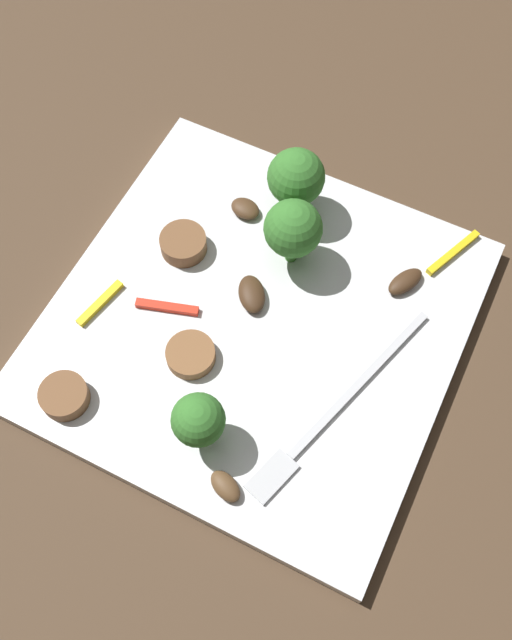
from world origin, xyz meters
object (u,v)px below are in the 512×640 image
(sausage_slice_0, at_px, (183,244))
(pepper_strip_1, at_px, (100,303))
(sausage_slice_2, at_px, (191,355))
(mushroom_3, at_px, (252,294))
(broccoli_floret_1, at_px, (296,178))
(fork, at_px, (330,414))
(broccoli_floret_0, at_px, (297,231))
(sausage_slice_1, at_px, (64,396))
(plate, at_px, (256,324))
(broccoli_floret_2, at_px, (198,420))
(pepper_strip_2, at_px, (453,253))
(mushroom_2, at_px, (225,486))
(mushroom_1, at_px, (405,281))
(mushroom_0, at_px, (245,209))
(pepper_strip_0, at_px, (167,307))

(sausage_slice_0, bearing_deg, pepper_strip_1, -24.32)
(sausage_slice_0, xyz_separation_m, sausage_slice_2, (0.08, 0.05, -0.00))
(mushroom_3, bearing_deg, broccoli_floret_1, -175.72)
(sausage_slice_2, height_order, pepper_strip_1, sausage_slice_2)
(fork, xyz_separation_m, broccoli_floret_1, (-0.14, -0.09, 0.04))
(broccoli_floret_0, distance_m, sausage_slice_0, 0.09)
(sausage_slice_1, height_order, pepper_strip_1, sausage_slice_1)
(plate, height_order, fork, fork)
(broccoli_floret_2, distance_m, pepper_strip_1, 0.13)
(pepper_strip_1, bearing_deg, pepper_strip_2, 125.73)
(broccoli_floret_2, relative_size, pepper_strip_2, 0.96)
(mushroom_2, height_order, pepper_strip_2, mushroom_2)
(plate, distance_m, broccoli_floret_0, 0.07)
(broccoli_floret_2, bearing_deg, fork, 126.01)
(mushroom_2, height_order, mushroom_3, mushroom_3)
(broccoli_floret_1, relative_size, sausage_slice_1, 1.80)
(pepper_strip_1, bearing_deg, plate, 110.14)
(pepper_strip_2, bearing_deg, sausage_slice_0, -65.04)
(pepper_strip_2, bearing_deg, plate, -43.11)
(mushroom_3, bearing_deg, pepper_strip_2, 130.16)
(mushroom_1, bearing_deg, mushroom_0, -92.36)
(mushroom_0, height_order, pepper_strip_2, mushroom_0)
(mushroom_1, bearing_deg, pepper_strip_0, -57.01)
(pepper_strip_1, bearing_deg, broccoli_floret_2, 64.34)
(fork, bearing_deg, broccoli_floret_0, -126.96)
(broccoli_floret_1, distance_m, sausage_slice_0, 0.10)
(sausage_slice_0, relative_size, mushroom_2, 1.45)
(mushroom_0, height_order, mushroom_3, mushroom_3)
(broccoli_floret_1, bearing_deg, fork, 33.31)
(broccoli_floret_0, height_order, sausage_slice_2, broccoli_floret_0)
(mushroom_3, xyz_separation_m, pepper_strip_2, (-0.10, 0.12, -0.00))
(sausage_slice_0, distance_m, pepper_strip_0, 0.05)
(pepper_strip_0, bearing_deg, fork, 81.03)
(mushroom_1, distance_m, pepper_strip_0, 0.18)
(sausage_slice_1, height_order, mushroom_3, sausage_slice_1)
(broccoli_floret_0, height_order, broccoli_floret_1, same)
(fork, relative_size, broccoli_floret_0, 2.89)
(fork, distance_m, pepper_strip_0, 0.14)
(sausage_slice_1, distance_m, pepper_strip_0, 0.10)
(pepper_strip_2, bearing_deg, mushroom_2, -17.10)
(fork, distance_m, sausage_slice_0, 0.17)
(sausage_slice_1, bearing_deg, pepper_strip_0, 163.24)
(sausage_slice_1, relative_size, sausage_slice_2, 0.96)
(pepper_strip_1, distance_m, pepper_strip_2, 0.27)
(fork, xyz_separation_m, mushroom_1, (-0.12, 0.01, 0.00))
(broccoli_floret_2, xyz_separation_m, sausage_slice_0, (-0.12, -0.08, -0.03))
(mushroom_1, relative_size, pepper_strip_0, 0.66)
(broccoli_floret_2, bearing_deg, pepper_strip_0, -137.17)
(sausage_slice_0, relative_size, pepper_strip_2, 0.66)
(plate, relative_size, mushroom_0, 12.04)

